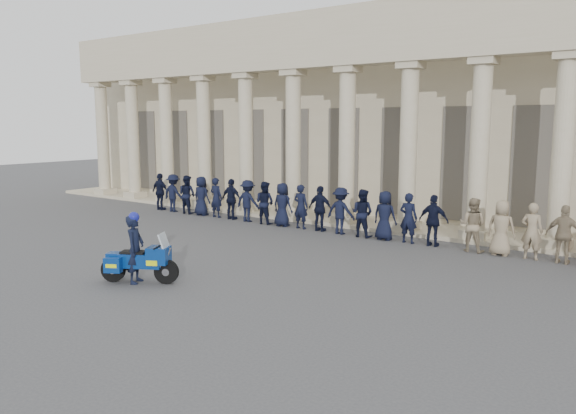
{
  "coord_description": "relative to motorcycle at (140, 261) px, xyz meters",
  "views": [
    {
      "loc": [
        9.86,
        -11.39,
        4.16
      ],
      "look_at": [
        -0.0,
        2.24,
        1.6
      ],
      "focal_mm": 35.0,
      "sensor_mm": 36.0,
      "label": 1
    }
  ],
  "objects": [
    {
      "name": "rider",
      "position": [
        -0.1,
        -0.06,
        0.35
      ],
      "size": [
        0.68,
        0.78,
        1.88
      ],
      "rotation": [
        0.0,
        0.0,
        2.06
      ],
      "color": "black",
      "rests_on": "ground"
    },
    {
      "name": "officer_rank",
      "position": [
        0.95,
        8.64,
        0.3
      ],
      "size": [
        21.19,
        0.66,
        1.75
      ],
      "color": "black",
      "rests_on": "ground"
    },
    {
      "name": "motorcycle",
      "position": [
        0.0,
        0.0,
        0.0
      ],
      "size": [
        1.91,
        1.34,
        1.34
      ],
      "rotation": [
        0.0,
        0.0,
        0.49
      ],
      "color": "black",
      "rests_on": "ground"
    },
    {
      "name": "ground",
      "position": [
        1.57,
        2.15,
        -0.58
      ],
      "size": [
        90.0,
        90.0,
        0.0
      ],
      "primitive_type": "plane",
      "color": "#404043",
      "rests_on": "ground"
    },
    {
      "name": "building",
      "position": [
        1.57,
        16.9,
        3.94
      ],
      "size": [
        40.0,
        12.5,
        9.0
      ],
      "color": "tan",
      "rests_on": "ground"
    }
  ]
}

